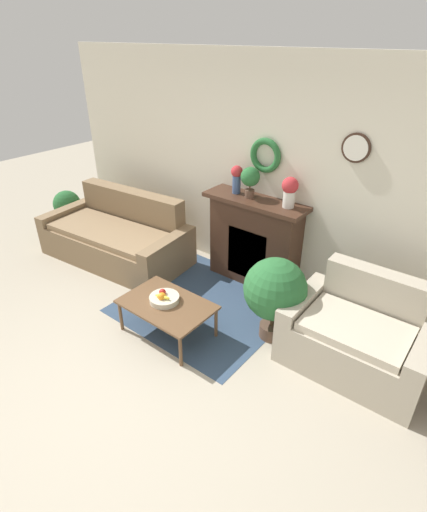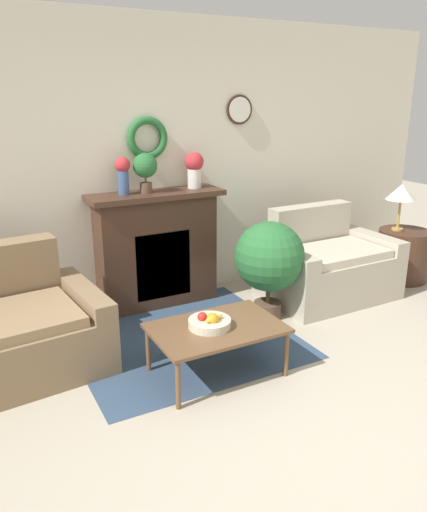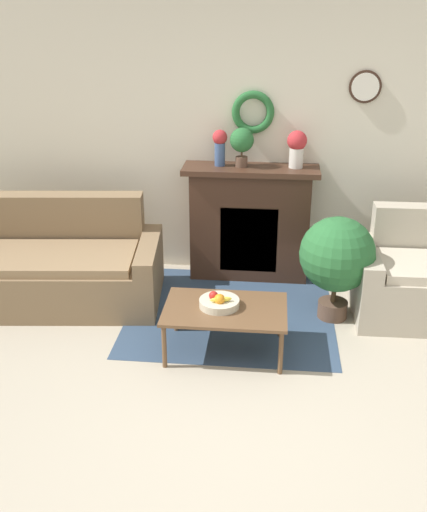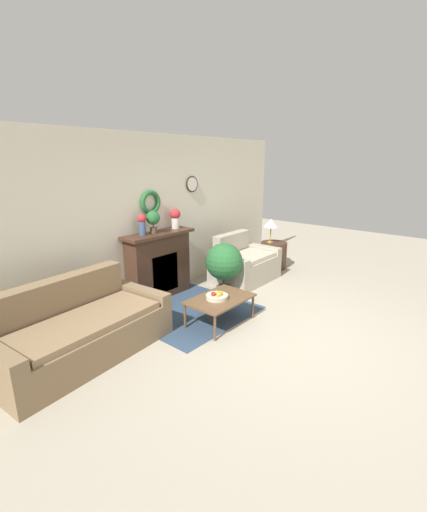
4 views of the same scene
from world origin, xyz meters
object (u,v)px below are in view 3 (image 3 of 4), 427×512
fireplace (250,222)px  potted_plant_on_mantel (242,142)px  coffee_table (225,312)px  potted_plant_floor_by_loveseat (337,256)px  vase_on_mantel_right (297,146)px  vase_on_mantel_left (220,145)px  couch_left (47,267)px  fruit_bowl (219,302)px

fireplace → potted_plant_on_mantel: (-0.09, -0.01, 0.79)m
fireplace → potted_plant_on_mantel: 0.79m
potted_plant_on_mantel → coffee_table: bearing=-91.1°
coffee_table → potted_plant_floor_by_loveseat: potted_plant_floor_by_loveseat is taller
vase_on_mantel_right → potted_plant_floor_by_loveseat: bearing=-65.9°
fireplace → coffee_table: 1.46m
fireplace → vase_on_mantel_left: 0.81m
couch_left → vase_on_mantel_right: (2.24, 0.68, 1.01)m
couch_left → potted_plant_floor_by_loveseat: (2.60, -0.12, 0.27)m
vase_on_mantel_left → vase_on_mantel_right: bearing=0.0°
vase_on_mantel_right → potted_plant_floor_by_loveseat: (0.36, -0.80, -0.75)m
fireplace → vase_on_mantel_right: (0.42, 0.01, 0.76)m
coffee_table → vase_on_mantel_right: 1.82m
coffee_table → couch_left: bearing=155.9°
vase_on_mantel_left → vase_on_mantel_right: vase_on_mantel_right is taller
couch_left → vase_on_mantel_right: bearing=11.1°
couch_left → coffee_table: (1.71, -0.77, 0.04)m
fireplace → couch_left: size_ratio=0.59×
potted_plant_on_mantel → potted_plant_floor_by_loveseat: (0.86, -0.78, -0.78)m
couch_left → potted_plant_floor_by_loveseat: potted_plant_floor_by_loveseat is taller
vase_on_mantel_left → potted_plant_floor_by_loveseat: size_ratio=0.37×
potted_plant_on_mantel → vase_on_mantel_left: bearing=174.4°
coffee_table → vase_on_mantel_right: (0.53, 1.44, 0.97)m
potted_plant_on_mantel → vase_on_mantel_right: bearing=2.3°
fireplace → potted_plant_floor_by_loveseat: size_ratio=1.40×
fireplace → couch_left: (-1.83, -0.67, -0.26)m
fruit_bowl → potted_plant_floor_by_loveseat: (0.94, 0.63, 0.15)m
couch_left → vase_on_mantel_right: vase_on_mantel_right is taller
coffee_table → vase_on_mantel_right: bearing=69.7°
fruit_bowl → vase_on_mantel_left: (-0.13, 1.43, 0.90)m
potted_plant_on_mantel → potted_plant_floor_by_loveseat: size_ratio=0.40×
vase_on_mantel_right → potted_plant_on_mantel: potted_plant_on_mantel is taller
fireplace → fruit_bowl: (-0.17, -1.43, -0.14)m
fireplace → potted_plant_floor_by_loveseat: fireplace is taller
vase_on_mantel_right → potted_plant_on_mantel: (-0.51, -0.02, 0.03)m
vase_on_mantel_left → potted_plant_on_mantel: (0.21, -0.02, 0.03)m
coffee_table → vase_on_mantel_left: size_ratio=2.81×
fireplace → fruit_bowl: 1.44m
fireplace → couch_left: fireplace is taller
fruit_bowl → potted_plant_floor_by_loveseat: potted_plant_floor_by_loveseat is taller
fruit_bowl → vase_on_mantel_left: size_ratio=0.92×
vase_on_mantel_right → potted_plant_on_mantel: bearing=-177.7°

